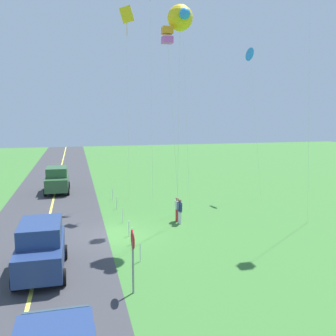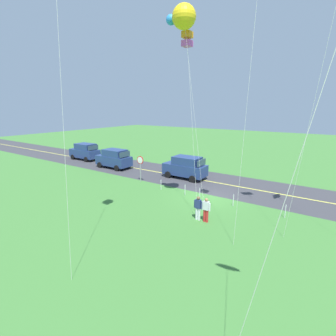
% 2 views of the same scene
% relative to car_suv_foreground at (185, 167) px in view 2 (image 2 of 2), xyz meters
% --- Properties ---
extents(ground_plane, '(120.00, 120.00, 0.10)m').
position_rel_car_suv_foreground_xyz_m(ground_plane, '(-4.28, 3.73, -1.20)').
color(ground_plane, '#3D7533').
extents(asphalt_road, '(120.00, 7.00, 0.00)m').
position_rel_car_suv_foreground_xyz_m(asphalt_road, '(-4.28, -0.27, -1.15)').
color(asphalt_road, '#38383D').
rests_on(asphalt_road, ground).
extents(road_centre_stripe, '(120.00, 0.16, 0.00)m').
position_rel_car_suv_foreground_xyz_m(road_centre_stripe, '(-4.28, -0.27, -1.15)').
color(road_centre_stripe, '#E5E04C').
rests_on(road_centre_stripe, asphalt_road).
extents(car_suv_foreground, '(4.40, 2.12, 2.24)m').
position_rel_car_suv_foreground_xyz_m(car_suv_foreground, '(0.00, 0.00, 0.00)').
color(car_suv_foreground, navy).
rests_on(car_suv_foreground, ground).
extents(car_parked_east_far, '(4.40, 2.12, 2.24)m').
position_rel_car_suv_foreground_xyz_m(car_parked_east_far, '(16.07, -0.13, 0.00)').
color(car_parked_east_far, navy).
rests_on(car_parked_east_far, ground).
extents(car_parked_east_near, '(4.40, 2.12, 2.24)m').
position_rel_car_suv_foreground_xyz_m(car_parked_east_near, '(9.22, 1.01, 0.00)').
color(car_parked_east_near, navy).
rests_on(car_parked_east_near, ground).
extents(stop_sign, '(0.76, 0.08, 2.56)m').
position_rel_car_suv_foreground_xyz_m(stop_sign, '(2.90, 3.63, 0.65)').
color(stop_sign, gray).
rests_on(stop_sign, ground).
extents(person_adult_near, '(0.58, 0.22, 1.60)m').
position_rel_car_suv_foreground_xyz_m(person_adult_near, '(-5.55, 7.92, -0.29)').
color(person_adult_near, silver).
rests_on(person_adult_near, ground).
extents(person_adult_companion, '(0.58, 0.22, 1.60)m').
position_rel_car_suv_foreground_xyz_m(person_adult_companion, '(-6.10, 7.90, -0.29)').
color(person_adult_companion, red).
rests_on(person_adult_companion, ground).
extents(kite_red_low, '(2.03, 1.54, 11.61)m').
position_rel_car_suv_foreground_xyz_m(kite_red_low, '(-3.82, 6.68, 9.98)').
color(kite_red_low, silver).
rests_on(kite_red_low, ground).
extents(kite_blue_mid, '(3.28, 1.40, 12.87)m').
position_rel_car_suv_foreground_xyz_m(kite_blue_mid, '(-3.96, 7.46, 11.01)').
color(kite_blue_mid, silver).
rests_on(kite_blue_mid, ground).
extents(fence_post_1, '(0.05, 0.05, 0.90)m').
position_rel_car_suv_foreground_xyz_m(fence_post_1, '(-10.16, 4.43, -0.70)').
color(fence_post_1, silver).
rests_on(fence_post_1, ground).
extents(fence_post_2, '(0.05, 0.05, 0.90)m').
position_rel_car_suv_foreground_xyz_m(fence_post_2, '(-6.65, 4.43, -0.70)').
color(fence_post_2, silver).
rests_on(fence_post_2, ground).
extents(fence_post_3, '(0.05, 0.05, 0.90)m').
position_rel_car_suv_foreground_xyz_m(fence_post_3, '(-3.90, 4.43, -0.70)').
color(fence_post_3, silver).
rests_on(fence_post_3, ground).
extents(fence_post_4, '(0.05, 0.05, 0.90)m').
position_rel_car_suv_foreground_xyz_m(fence_post_4, '(-2.55, 4.43, -0.70)').
color(fence_post_4, silver).
rests_on(fence_post_4, ground).
extents(fence_post_5, '(0.05, 0.05, 0.90)m').
position_rel_car_suv_foreground_xyz_m(fence_post_5, '(-0.11, 4.43, -0.70)').
color(fence_post_5, silver).
rests_on(fence_post_5, ground).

